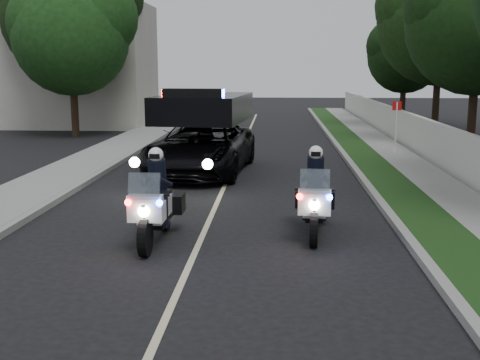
% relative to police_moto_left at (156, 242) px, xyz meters
% --- Properties ---
extents(ground, '(120.00, 120.00, 0.00)m').
position_rel_police_moto_left_xyz_m(ground, '(0.86, -2.61, 0.00)').
color(ground, black).
rests_on(ground, ground).
extents(curb_right, '(0.20, 60.00, 0.15)m').
position_rel_police_moto_left_xyz_m(curb_right, '(4.96, 7.39, 0.07)').
color(curb_right, gray).
rests_on(curb_right, ground).
extents(grass_verge, '(1.20, 60.00, 0.16)m').
position_rel_police_moto_left_xyz_m(grass_verge, '(5.66, 7.39, 0.08)').
color(grass_verge, '#193814').
rests_on(grass_verge, ground).
extents(sidewalk_right, '(1.40, 60.00, 0.16)m').
position_rel_police_moto_left_xyz_m(sidewalk_right, '(6.96, 7.39, 0.08)').
color(sidewalk_right, gray).
rests_on(sidewalk_right, ground).
extents(property_wall, '(0.22, 60.00, 1.50)m').
position_rel_police_moto_left_xyz_m(property_wall, '(7.96, 7.39, 0.75)').
color(property_wall, beige).
rests_on(property_wall, ground).
extents(curb_left, '(0.20, 60.00, 0.15)m').
position_rel_police_moto_left_xyz_m(curb_left, '(-3.24, 7.39, 0.07)').
color(curb_left, gray).
rests_on(curb_left, ground).
extents(sidewalk_left, '(2.00, 60.00, 0.16)m').
position_rel_police_moto_left_xyz_m(sidewalk_left, '(-4.34, 7.39, 0.08)').
color(sidewalk_left, gray).
rests_on(sidewalk_left, ground).
extents(building_far, '(8.00, 6.00, 7.00)m').
position_rel_police_moto_left_xyz_m(building_far, '(-9.14, 23.39, 3.50)').
color(building_far, '#A8A396').
rests_on(building_far, ground).
extents(lane_marking, '(0.12, 50.00, 0.01)m').
position_rel_police_moto_left_xyz_m(lane_marking, '(0.86, 7.39, 0.00)').
color(lane_marking, '#BFB78C').
rests_on(lane_marking, ground).
extents(police_moto_left, '(0.79, 2.21, 1.87)m').
position_rel_police_moto_left_xyz_m(police_moto_left, '(0.00, 0.00, 0.00)').
color(police_moto_left, silver).
rests_on(police_moto_left, ground).
extents(police_moto_right, '(0.91, 2.20, 1.83)m').
position_rel_police_moto_left_xyz_m(police_moto_right, '(3.15, 0.75, 0.00)').
color(police_moto_right, silver).
rests_on(police_moto_right, ground).
extents(police_suv, '(3.37, 6.33, 2.97)m').
position_rel_police_moto_left_xyz_m(police_suv, '(-0.07, 7.84, 0.00)').
color(police_suv, black).
rests_on(police_suv, ground).
extents(bicycle, '(0.62, 1.74, 0.91)m').
position_rel_police_moto_left_xyz_m(bicycle, '(-1.33, 16.36, 0.00)').
color(bicycle, black).
rests_on(bicycle, ground).
extents(cyclist, '(0.62, 0.44, 1.65)m').
position_rel_police_moto_left_xyz_m(cyclist, '(-1.33, 16.36, 0.00)').
color(cyclist, black).
rests_on(cyclist, ground).
extents(sign_post, '(0.41, 0.41, 2.21)m').
position_rel_police_moto_left_xyz_m(sign_post, '(6.86, 11.51, 0.00)').
color(sign_post, red).
rests_on(sign_post, ground).
extents(tree_right_c, '(7.42, 7.42, 10.14)m').
position_rel_police_moto_left_xyz_m(tree_right_c, '(10.76, 14.99, 0.00)').
color(tree_right_c, '#163510').
rests_on(tree_right_c, ground).
extents(tree_right_d, '(7.08, 7.08, 11.13)m').
position_rel_police_moto_left_xyz_m(tree_right_d, '(10.89, 21.46, 0.00)').
color(tree_right_d, '#1C3D14').
rests_on(tree_right_d, ground).
extents(tree_right_e, '(6.34, 6.34, 8.02)m').
position_rel_police_moto_left_xyz_m(tree_right_e, '(10.51, 28.19, 0.00)').
color(tree_right_e, black).
rests_on(tree_right_e, ground).
extents(tree_left_near, '(7.29, 7.29, 9.33)m').
position_rel_police_moto_left_xyz_m(tree_left_near, '(-7.61, 17.66, 0.00)').
color(tree_left_near, '#1B4416').
rests_on(tree_left_near, ground).
extents(tree_left_far, '(8.90, 8.90, 11.77)m').
position_rel_police_moto_left_xyz_m(tree_left_far, '(-8.87, 21.03, 0.00)').
color(tree_left_far, black).
rests_on(tree_left_far, ground).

